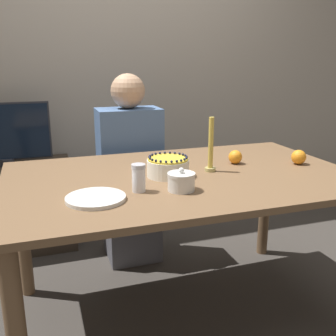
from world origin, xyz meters
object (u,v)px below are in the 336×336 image
Objects in this scene: cake at (168,167)px; tv_monitor at (4,133)px; sugar_shaker at (139,178)px; person_man_blue_shirt at (130,181)px; sugar_bowl at (181,182)px; candle at (211,150)px.

cake is 1.38m from tv_monitor.
cake is 0.33× the size of tv_monitor.
person_man_blue_shirt is (0.17, 0.89, -0.30)m from sugar_shaker.
tv_monitor reaches higher than sugar_shaker.
sugar_bowl is 0.19× the size of tv_monitor.
candle is 0.44× the size of tv_monitor.
person_man_blue_shirt is at bearing 91.57° from cake.
person_man_blue_shirt is 2.01× the size of tv_monitor.
cake is at bearing 86.38° from sugar_bowl.
candle is at bearing 43.91° from sugar_bowl.
tv_monitor is at bearing 120.04° from sugar_bowl.
person_man_blue_shirt is 0.92m from tv_monitor.
person_man_blue_shirt is at bearing 109.23° from candle.
sugar_shaker is at bearing 79.35° from person_man_blue_shirt.
sugar_shaker is (-0.19, -0.17, 0.02)m from cake.
sugar_shaker is at bearing -137.58° from cake.
tv_monitor is at bearing 125.06° from cake.
sugar_bowl is at bearing 90.37° from person_man_blue_shirt.
tv_monitor is (-0.60, 1.30, -0.01)m from sugar_shaker.
candle is at bearing 109.23° from person_man_blue_shirt.
candle is (0.41, 0.19, 0.05)m from sugar_shaker.
candle reaches higher than tv_monitor.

